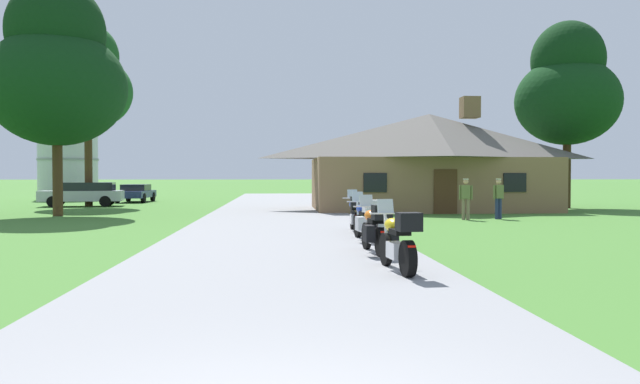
% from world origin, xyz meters
% --- Properties ---
extents(ground_plane, '(500.00, 500.00, 0.00)m').
position_xyz_m(ground_plane, '(0.00, 20.00, 0.00)').
color(ground_plane, '#42752D').
extents(asphalt_driveway, '(6.40, 80.00, 0.06)m').
position_xyz_m(asphalt_driveway, '(0.00, 18.00, 0.03)').
color(asphalt_driveway, gray).
rests_on(asphalt_driveway, ground).
extents(motorcycle_yellow_nearest_to_camera, '(0.69, 2.08, 1.30)m').
position_xyz_m(motorcycle_yellow_nearest_to_camera, '(2.15, 7.48, 0.62)').
color(motorcycle_yellow_nearest_to_camera, black).
rests_on(motorcycle_yellow_nearest_to_camera, asphalt_driveway).
extents(motorcycle_orange_second_in_row, '(0.82, 2.08, 1.30)m').
position_xyz_m(motorcycle_orange_second_in_row, '(2.15, 10.18, 0.61)').
color(motorcycle_orange_second_in_row, black).
rests_on(motorcycle_orange_second_in_row, asphalt_driveway).
extents(motorcycle_blue_third_in_row, '(0.85, 2.08, 1.30)m').
position_xyz_m(motorcycle_blue_third_in_row, '(2.32, 13.03, 0.61)').
color(motorcycle_blue_third_in_row, black).
rests_on(motorcycle_blue_third_in_row, asphalt_driveway).
extents(motorcycle_blue_farthest_in_row, '(0.66, 2.08, 1.30)m').
position_xyz_m(motorcycle_blue_farthest_in_row, '(2.37, 15.91, 0.62)').
color(motorcycle_blue_farthest_in_row, black).
rests_on(motorcycle_blue_farthest_in_row, asphalt_driveway).
extents(stone_lodge, '(12.60, 6.94, 5.90)m').
position_xyz_m(stone_lodge, '(7.82, 29.01, 2.58)').
color(stone_lodge, brown).
rests_on(stone_lodge, ground).
extents(bystander_olive_shirt_near_lodge, '(0.51, 0.34, 1.69)m').
position_xyz_m(bystander_olive_shirt_near_lodge, '(9.09, 22.08, 0.95)').
color(bystander_olive_shirt_near_lodge, navy).
rests_on(bystander_olive_shirt_near_lodge, ground).
extents(bystander_olive_shirt_beside_signpost, '(0.53, 0.31, 1.69)m').
position_xyz_m(bystander_olive_shirt_beside_signpost, '(7.61, 21.73, 0.95)').
color(bystander_olive_shirt_beside_signpost, '#75664C').
rests_on(bystander_olive_shirt_beside_signpost, ground).
extents(tree_right_of_lodge, '(5.67, 5.67, 10.31)m').
position_xyz_m(tree_right_of_lodge, '(15.93, 30.65, 6.58)').
color(tree_right_of_lodge, '#422D19').
rests_on(tree_right_of_lodge, ground).
extents(tree_left_near, '(6.12, 6.12, 10.48)m').
position_xyz_m(tree_left_near, '(-9.86, 25.39, 6.46)').
color(tree_left_near, '#422D19').
rests_on(tree_left_near, ground).
extents(tree_left_far, '(5.09, 5.09, 10.63)m').
position_xyz_m(tree_left_far, '(-11.07, 34.28, 7.27)').
color(tree_left_far, '#422D19').
rests_on(tree_left_far, ground).
extents(metal_silo_distant, '(4.46, 4.46, 7.11)m').
position_xyz_m(metal_silo_distant, '(-15.93, 45.91, 3.56)').
color(metal_silo_distant, '#B2B7BC').
rests_on(metal_silo_distant, ground).
extents(parked_silver_suv_far_left, '(4.78, 2.35, 1.40)m').
position_xyz_m(parked_silver_suv_far_left, '(-11.41, 34.31, 0.78)').
color(parked_silver_suv_far_left, '#ADAFB7').
rests_on(parked_silver_suv_far_left, ground).
extents(parked_navy_sedan_far_left, '(2.05, 4.28, 1.20)m').
position_xyz_m(parked_navy_sedan_far_left, '(-9.65, 40.13, 0.64)').
color(parked_navy_sedan_far_left, navy).
rests_on(parked_navy_sedan_far_left, ground).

